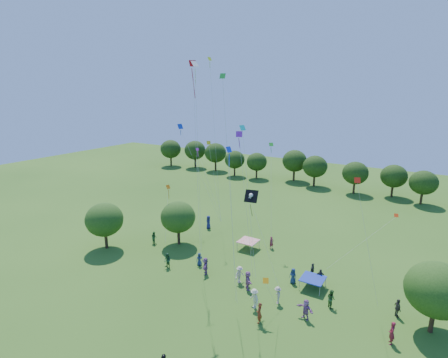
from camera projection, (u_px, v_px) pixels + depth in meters
near_tree_west at (104, 220)px, 42.28m from camera, size 4.52×4.52×5.77m
near_tree_north at (178, 217)px, 43.43m from camera, size 4.34×4.34×5.59m
near_tree_east at (437, 290)px, 27.33m from camera, size 4.81×4.81×5.98m
treeline at (325, 167)px, 69.08m from camera, size 88.01×8.77×6.77m
tent_red_stripe at (248, 241)px, 42.69m from camera, size 2.20×2.20×1.10m
tent_blue at (313, 279)px, 34.19m from camera, size 2.20×2.20×1.10m
crowd_person_0 at (199, 259)px, 38.74m from camera, size 0.79×0.81×1.49m
crowd_person_1 at (259, 313)px, 29.16m from camera, size 0.52×0.73×1.82m
crowd_person_2 at (167, 261)px, 38.20m from camera, size 0.89×0.55×1.70m
crowd_person_3 at (240, 275)px, 35.24m from camera, size 0.79×1.26×1.79m
crowd_person_4 at (312, 270)px, 36.23m from camera, size 0.49×0.97×1.60m
crowd_person_5 at (205, 266)px, 36.93m from camera, size 1.42×1.79×1.84m
crowd_person_6 at (208, 222)px, 49.08m from camera, size 0.76×1.03×1.87m
crowd_person_7 at (271, 243)px, 42.83m from camera, size 0.63×0.69×1.56m
crowd_person_8 at (154, 238)px, 44.31m from camera, size 0.86×0.59×1.58m
crowd_person_9 at (254, 299)px, 31.12m from camera, size 1.32×1.13×1.86m
crowd_person_10 at (320, 277)px, 34.99m from camera, size 1.06×0.83×1.64m
crowd_person_11 at (306, 309)px, 29.69m from camera, size 1.77×1.06×1.78m
crowd_person_12 at (293, 276)px, 35.18m from camera, size 0.85×0.55×1.60m
crowd_person_13 at (392, 333)px, 26.71m from camera, size 0.62×0.79×1.87m
crowd_person_14 at (331, 298)px, 31.28m from camera, size 0.93×0.90×1.70m
crowd_person_15 at (278, 295)px, 31.83m from camera, size 0.96×1.18×1.66m
crowd_person_16 at (398, 308)px, 29.91m from camera, size 0.90×1.08×1.69m
crowd_person_17 at (248, 280)px, 34.09m from camera, size 1.56×1.79×1.89m
pirate_kite at (251, 197)px, 30.96m from camera, size 3.81×0.84×9.04m
red_high_kite at (194, 101)px, 34.94m from camera, size 3.98×4.65×20.58m
small_kite_0 at (381, 228)px, 35.92m from camera, size 5.60×5.57×5.28m
small_kite_1 at (267, 285)px, 26.71m from camera, size 0.52×2.78×3.93m
small_kite_2 at (213, 103)px, 46.13m from camera, size 2.60×1.54×21.82m
small_kite_3 at (271, 165)px, 41.58m from camera, size 2.74×4.82×11.51m
small_kite_4 at (231, 189)px, 26.86m from camera, size 0.32×1.40×13.61m
small_kite_5 at (242, 167)px, 30.40m from camera, size 1.08×1.99×14.30m
small_kite_6 at (196, 110)px, 32.42m from camera, size 0.52×0.76×20.21m
small_kite_7 at (245, 159)px, 33.68m from camera, size 3.22×2.69×14.39m
small_kite_8 at (362, 209)px, 28.23m from camera, size 2.86×0.45×10.89m
small_kite_9 at (168, 195)px, 43.36m from camera, size 2.14×3.50×6.17m
small_kite_10 at (211, 156)px, 50.07m from camera, size 4.23×3.15×10.53m
small_kite_11 at (228, 154)px, 27.07m from camera, size 1.63×0.32×18.89m
small_kite_12 at (186, 140)px, 47.95m from camera, size 6.51×0.87×13.15m
small_kite_13 at (203, 167)px, 47.79m from camera, size 4.08×0.46×9.98m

